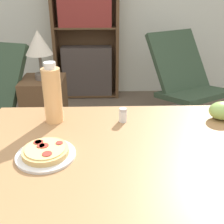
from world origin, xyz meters
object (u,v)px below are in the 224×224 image
Objects in this scene: lounge_chair_far at (186,96)px; bookshelf at (86,34)px; table_lamp at (39,45)px; salt_shaker at (123,115)px; drink_bottle at (52,95)px; pizza_on_plate at (46,153)px; side_table at (46,113)px; grape_bunch at (223,111)px.

bookshelf is (-1.02, 0.77, 0.48)m from lounge_chair_far.
lounge_chair_far is at bearing 16.90° from table_lamp.
drink_bottle is at bearing 177.26° from salt_shaker.
drink_bottle is at bearing 92.28° from pizza_on_plate.
lounge_chair_far reaches higher than side_table.
salt_shaker is at bearing -2.74° from drink_bottle.
table_lamp reaches higher than side_table.
pizza_on_plate is 1.37m from table_lamp.
drink_bottle reaches higher than pizza_on_plate.
table_lamp is at bearing -103.98° from bookshelf.
lounge_chair_far is 1.50m from table_lamp.
pizza_on_plate is 0.13× the size of bookshelf.
salt_shaker is 0.04× the size of bookshelf.
table_lamp reaches higher than salt_shaker.
lounge_chair_far reaches higher than salt_shaker.
table_lamp is (-0.28, 1.06, -0.01)m from drink_bottle.
side_table is (-0.29, -1.17, -0.46)m from bookshelf.
salt_shaker is 0.16× the size of table_lamp.
grape_bunch is 0.75m from drink_bottle.
side_table is at bearing 134.07° from grape_bunch.
pizza_on_plate is 0.30m from drink_bottle.
salt_shaker is at bearing -143.80° from lounge_chair_far.
lounge_chair_far is at bearing -37.10° from bookshelf.
drink_bottle reaches higher than grape_bunch.
drink_bottle reaches higher than table_lamp.
grape_bunch is at bearing -45.93° from side_table.
bookshelf is at bearing 89.72° from drink_bottle.
pizza_on_plate is at bearing -159.67° from grape_bunch.
table_lamp is at bearing -63.43° from side_table.
lounge_chair_far is 1.37m from bookshelf.
grape_bunch is 0.45m from salt_shaker.
pizza_on_plate is at bearing -77.68° from table_lamp.
drink_bottle is 0.29× the size of lounge_chair_far.
drink_bottle is (-0.75, 0.00, 0.08)m from grape_bunch.
lounge_chair_far reaches higher than grape_bunch.
grape_bunch is 0.34× the size of table_lamp.
side_table is at bearing 104.83° from drink_bottle.
lounge_chair_far is (1.03, 1.46, -0.62)m from drink_bottle.
lounge_chair_far is at bearing 63.57° from salt_shaker.
salt_shaker is (-0.45, -0.01, -0.01)m from grape_bunch.
lounge_chair_far is (1.02, 1.74, -0.51)m from pizza_on_plate.
lounge_chair_far is at bearing 16.90° from side_table.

